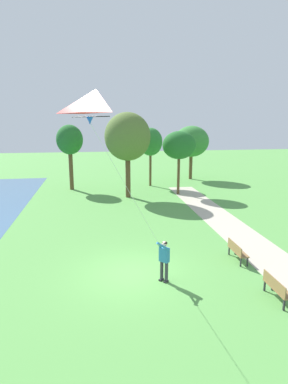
{
  "coord_description": "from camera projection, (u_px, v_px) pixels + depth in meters",
  "views": [
    {
      "loc": [
        -1.63,
        -12.64,
        6.39
      ],
      "look_at": [
        0.59,
        0.57,
        3.48
      ],
      "focal_mm": 29.86,
      "sensor_mm": 36.0,
      "label": 1
    }
  ],
  "objects": [
    {
      "name": "ground_plane",
      "position": [
        133.0,
        274.0,
        13.81
      ],
      "size": [
        120.0,
        120.0,
        0.0
      ],
      "primitive_type": "plane",
      "color": "#569947"
    },
    {
      "name": "walkway_path",
      "position": [
        254.0,
        246.0,
        16.83
      ],
      "size": [
        3.39,
        32.06,
        0.02
      ],
      "primitive_type": "cube",
      "rotation": [
        0.0,
        0.0,
        -0.03
      ],
      "color": "#B7AD99",
      "rests_on": "ground"
    },
    {
      "name": "person_kite_flyer",
      "position": [
        164.0,
        257.0,
        12.94
      ],
      "size": [
        0.61,
        0.58,
        1.83
      ],
      "color": "#232328",
      "rests_on": "ground"
    },
    {
      "name": "flying_kite",
      "position": [
        96.0,
        108.0,
        9.18
      ],
      "size": [
        3.09,
        2.74,
        5.51
      ],
      "color": "red"
    },
    {
      "name": "park_bench_near_walkway",
      "position": [
        277.0,
        287.0,
        11.66
      ],
      "size": [
        0.49,
        1.51,
        0.88
      ],
      "color": "olive",
      "rests_on": "ground"
    },
    {
      "name": "park_bench_far_walkway",
      "position": [
        237.0,
        250.0,
        15.05
      ],
      "size": [
        0.49,
        1.51,
        0.88
      ],
      "color": "olive",
      "rests_on": "ground"
    },
    {
      "name": "tree_lakeside_far",
      "position": [
        70.0,
        141.0,
        30.3
      ],
      "size": [
        2.51,
        2.56,
        6.23
      ],
      "color": "brown",
      "rests_on": "ground"
    },
    {
      "name": "tree_treeline_center",
      "position": [
        150.0,
        142.0,
        32.17
      ],
      "size": [
        2.41,
        2.26,
        5.91
      ],
      "color": "brown",
      "rests_on": "ground"
    },
    {
      "name": "tree_treeline_right",
      "position": [
        179.0,
        145.0,
        28.37
      ],
      "size": [
        3.01,
        2.47,
        5.69
      ],
      "color": "brown",
      "rests_on": "ground"
    },
    {
      "name": "tree_lakeside_near",
      "position": [
        191.0,
        142.0,
        36.23
      ],
      "size": [
        3.98,
        3.57,
        6.06
      ],
      "color": "brown",
      "rests_on": "ground"
    },
    {
      "name": "tree_treeline_left",
      "position": [
        128.0,
        137.0,
        26.97
      ],
      "size": [
        3.9,
        3.81,
        7.28
      ],
      "color": "brown",
      "rests_on": "ground"
    }
  ]
}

